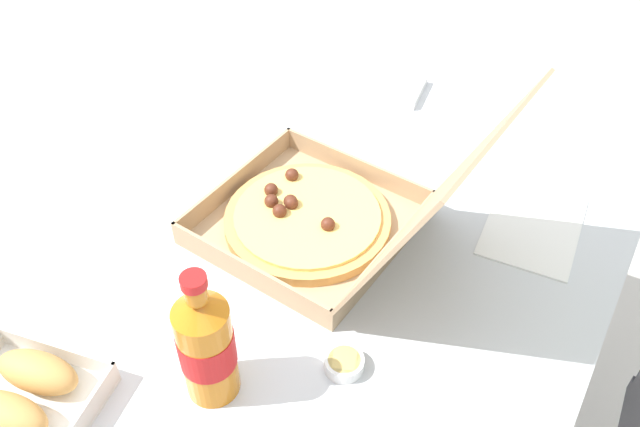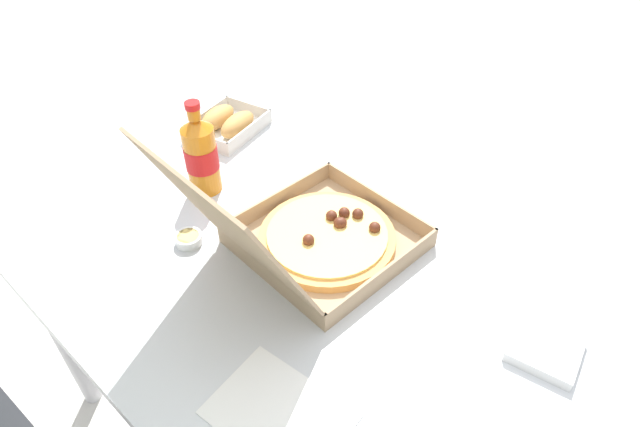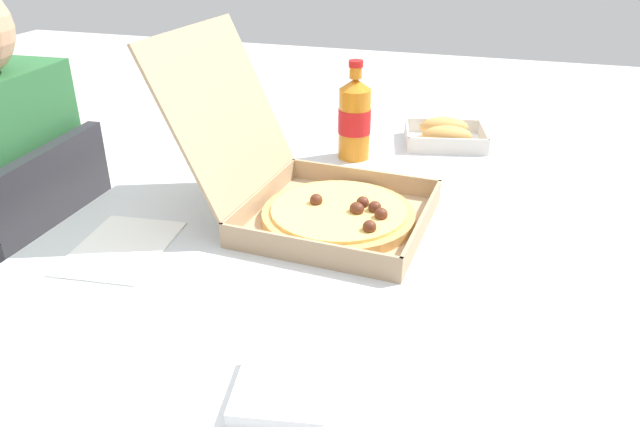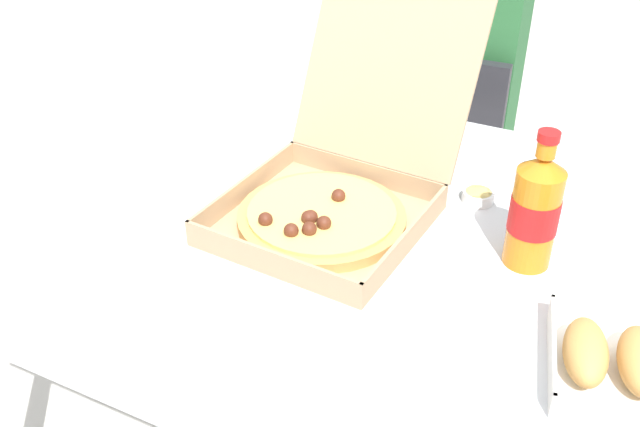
% 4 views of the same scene
% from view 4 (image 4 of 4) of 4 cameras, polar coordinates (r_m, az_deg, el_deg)
% --- Properties ---
extents(dining_table, '(1.27, 0.94, 0.74)m').
position_cam_4_polar(dining_table, '(1.27, 1.30, -3.53)').
color(dining_table, silver).
rests_on(dining_table, ground_plane).
extents(chair, '(0.42, 0.42, 0.83)m').
position_cam_4_polar(chair, '(1.94, 8.79, 3.62)').
color(chair, '#232328').
rests_on(chair, ground_plane).
extents(diner_person, '(0.37, 0.42, 1.15)m').
position_cam_4_polar(diner_person, '(1.90, 9.81, 9.83)').
color(diner_person, '#333847').
rests_on(diner_person, ground_plane).
extents(pizza_box_open, '(0.35, 0.47, 0.33)m').
position_cam_4_polar(pizza_box_open, '(1.22, 1.04, 1.74)').
color(pizza_box_open, tan).
rests_on(pizza_box_open, dining_table).
extents(bread_side_box, '(0.19, 0.22, 0.06)m').
position_cam_4_polar(bread_side_box, '(1.01, 21.85, -10.52)').
color(bread_side_box, white).
rests_on(bread_side_box, dining_table).
extents(cola_bottle, '(0.07, 0.07, 0.22)m').
position_cam_4_polar(cola_bottle, '(1.13, 16.43, 0.25)').
color(cola_bottle, orange).
rests_on(cola_bottle, dining_table).
extents(paper_menu, '(0.22, 0.17, 0.00)m').
position_cam_4_polar(paper_menu, '(1.55, -1.01, 7.06)').
color(paper_menu, white).
rests_on(paper_menu, dining_table).
extents(napkin_pile, '(0.13, 0.13, 0.02)m').
position_cam_4_polar(napkin_pile, '(1.40, -17.45, 2.88)').
color(napkin_pile, white).
rests_on(napkin_pile, dining_table).
extents(dipping_sauce_cup, '(0.06, 0.06, 0.02)m').
position_cam_4_polar(dipping_sauce_cup, '(1.30, 12.25, 1.36)').
color(dipping_sauce_cup, white).
rests_on(dipping_sauce_cup, dining_table).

